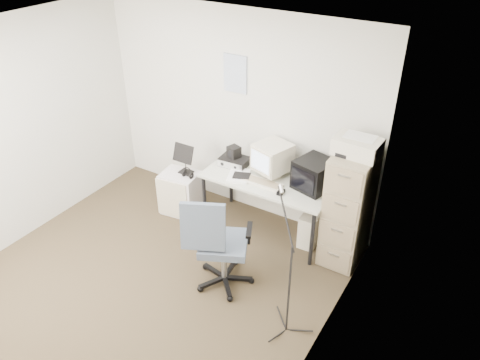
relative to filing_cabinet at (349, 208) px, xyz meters
The scene contains 23 objects.
floor 2.26m from the filing_cabinet, 136.87° to the right, with size 3.60×3.60×0.01m, color #3A301F.
ceiling 2.85m from the filing_cabinet, 136.87° to the right, with size 3.60×3.60×0.01m, color white.
wall_back 1.72m from the filing_cabinet, 168.55° to the left, with size 3.60×0.02×2.50m, color silver.
wall_left 3.74m from the filing_cabinet, 156.35° to the right, with size 0.02×3.60×2.50m, color silver.
wall_right 1.61m from the filing_cabinet, 81.54° to the right, with size 0.02×3.60×2.50m, color silver.
wall_calendar 1.97m from the filing_cabinet, 169.10° to the left, with size 0.30×0.02×0.44m, color white.
filing_cabinet is the anchor object (origin of this frame).
printer 0.74m from the filing_cabinet, 90.00° to the right, with size 0.45×0.30×0.17m, color beige.
desk 0.99m from the filing_cabinet, behind, with size 1.50×0.70×0.73m, color beige.
crt_monitor 1.00m from the filing_cabinet, behind, with size 0.35×0.37×0.39m, color beige.
crt_tv 0.51m from the filing_cabinet, behind, with size 0.36×0.39×0.33m, color black.
desk_speaker 0.72m from the filing_cabinet, behind, with size 0.07×0.07×0.14m, color #BFB59A.
keyboard 0.98m from the filing_cabinet, behind, with size 0.47×0.17×0.03m, color beige.
mouse 0.74m from the filing_cabinet, 161.49° to the right, with size 0.06×0.11×0.03m, color black.
radio_receiver 1.46m from the filing_cabinet, behind, with size 0.34×0.24×0.10m, color black.
radio_speaker 1.49m from the filing_cabinet, behind, with size 0.13×0.13×0.13m, color black.
papers 1.28m from the filing_cabinet, behind, with size 0.24×0.32×0.02m, color white.
pc_tower 0.61m from the filing_cabinet, behind, with size 0.19×0.43×0.41m, color beige.
office_chair 1.39m from the filing_cabinet, 130.98° to the right, with size 0.61×0.61×1.06m, color #474F5F.
side_cart 2.12m from the filing_cabinet, behind, with size 0.45×0.36×0.56m, color silver.
music_stand 2.04m from the filing_cabinet, behind, with size 0.27×0.15×0.40m, color black.
headphones 1.96m from the filing_cabinet, behind, with size 0.14×0.14×0.03m, color black.
mic_stand 1.28m from the filing_cabinet, 92.97° to the right, with size 0.02×0.02×1.31m, color black.
Camera 1 is at (2.70, -2.61, 3.50)m, focal length 35.00 mm.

